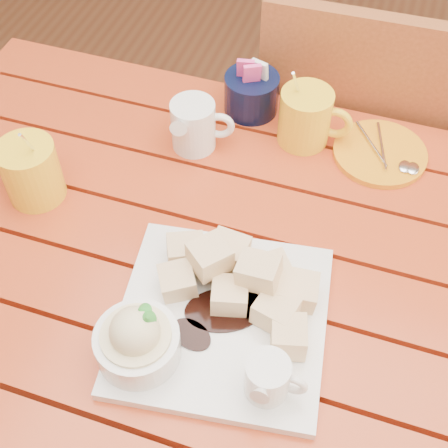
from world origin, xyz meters
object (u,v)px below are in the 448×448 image
(coffee_mug_right, at_px, (307,117))
(orange_saucer, at_px, (381,153))
(dessert_plate, at_px, (207,318))
(coffee_mug_left, at_px, (30,170))
(table, at_px, (226,297))
(chair_far, at_px, (361,150))

(coffee_mug_right, height_order, orange_saucer, coffee_mug_right)
(dessert_plate, height_order, coffee_mug_left, coffee_mug_left)
(dessert_plate, bearing_deg, coffee_mug_left, 156.56)
(table, xyz_separation_m, orange_saucer, (0.18, 0.29, 0.11))
(dessert_plate, xyz_separation_m, orange_saucer, (0.17, 0.42, -0.03))
(table, relative_size, coffee_mug_left, 7.80)
(coffee_mug_right, distance_m, chair_far, 0.39)
(table, relative_size, orange_saucer, 7.44)
(table, bearing_deg, coffee_mug_right, 80.59)
(orange_saucer, bearing_deg, table, -122.06)
(chair_far, bearing_deg, orange_saucer, 97.15)
(dessert_plate, xyz_separation_m, coffee_mug_left, (-0.35, 0.15, 0.02))
(table, relative_size, dessert_plate, 3.73)
(table, bearing_deg, chair_far, 75.09)
(dessert_plate, height_order, chair_far, chair_far)
(chair_far, bearing_deg, table, 73.21)
(table, distance_m, dessert_plate, 0.19)
(orange_saucer, distance_m, chair_far, 0.34)
(table, xyz_separation_m, coffee_mug_left, (-0.34, 0.03, 0.16))
(table, bearing_deg, coffee_mug_left, 174.92)
(coffee_mug_left, height_order, orange_saucer, coffee_mug_left)
(orange_saucer, bearing_deg, dessert_plate, -112.26)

